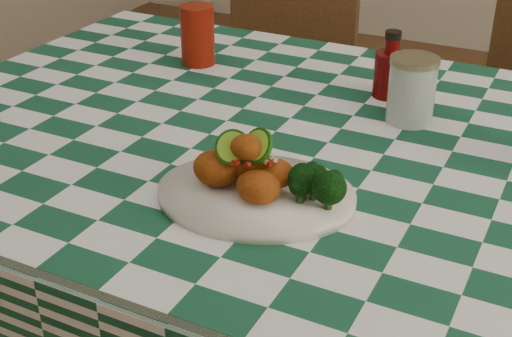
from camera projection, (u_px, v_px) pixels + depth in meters
The scene contains 8 objects.
dining_table at pixel (319, 315), 1.45m from camera, with size 1.66×1.06×0.79m, color #154A31, non-canonical shape.
plate at pixel (256, 195), 1.08m from camera, with size 0.30×0.24×0.02m, color silver, non-canonical shape.
fried_chicken_pile at pixel (250, 162), 1.06m from camera, with size 0.14×0.10×0.09m, color #8F3C0D, non-canonical shape.
broccoli_side at pixel (320, 185), 1.04m from camera, with size 0.08×0.08×0.06m, color black, non-canonical shape.
red_tumbler at pixel (197, 35), 1.59m from camera, with size 0.08×0.08×0.13m, color maroon.
ketchup_bottle at pixel (391, 64), 1.42m from camera, with size 0.06×0.06×0.14m, color #5B0404, non-canonical shape.
mason_jar at pixel (412, 90), 1.31m from camera, with size 0.09×0.09×0.13m, color #B2BCBA, non-canonical shape.
wooden_chair_left at pixel (270, 127), 2.14m from camera, with size 0.40×0.42×0.87m, color #472814, non-canonical shape.
Camera 1 is at (0.40, -1.07, 1.35)m, focal length 50.00 mm.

